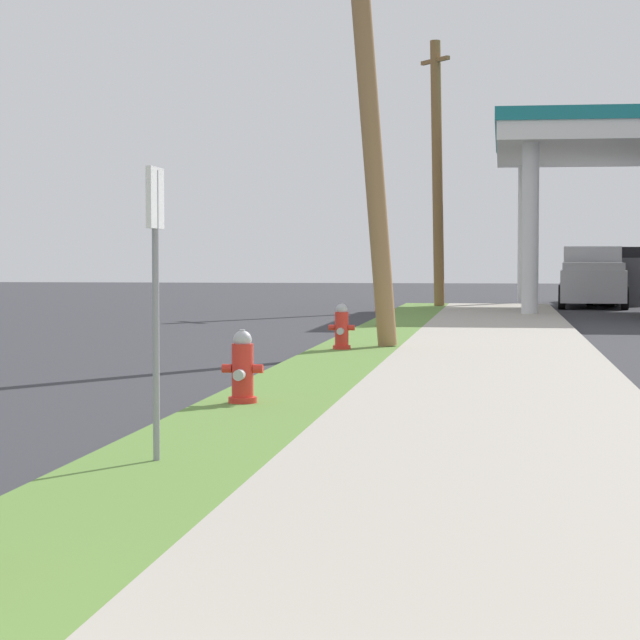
{
  "coord_description": "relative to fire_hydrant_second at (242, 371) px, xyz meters",
  "views": [
    {
      "loc": [
        3.05,
        -2.48,
        1.59
      ],
      "look_at": [
        0.75,
        14.06,
        0.79
      ],
      "focal_mm": 73.03,
      "sensor_mm": 36.0,
      "label": 1
    }
  ],
  "objects": [
    {
      "name": "fire_hydrant_fourth",
      "position": [
        0.11,
        15.08,
        0.0
      ],
      "size": [
        0.42,
        0.37,
        0.74
      ],
      "color": "red",
      "rests_on": "grass_verge"
    },
    {
      "name": "street_sign_post",
      "position": [
        0.12,
        -3.78,
        1.19
      ],
      "size": [
        0.05,
        0.36,
        2.12
      ],
      "color": "gray",
      "rests_on": "grass_verge"
    },
    {
      "name": "fire_hydrant_second",
      "position": [
        0.0,
        0.0,
        0.0
      ],
      "size": [
        0.42,
        0.38,
        0.74
      ],
      "color": "red",
      "rests_on": "grass_verge"
    },
    {
      "name": "utility_pole_midground",
      "position": [
        0.39,
        8.33,
        4.27
      ],
      "size": [
        1.41,
        1.46,
        9.02
      ],
      "color": "#937047",
      "rests_on": "grass_verge"
    },
    {
      "name": "truck_black_at_far_bay",
      "position": [
        6.41,
        33.78,
        0.47
      ],
      "size": [
        2.34,
        5.48,
        1.97
      ],
      "color": "black",
      "rests_on": "ground"
    },
    {
      "name": "utility_pole_background",
      "position": [
        0.64,
        27.29,
        3.83
      ],
      "size": [
        0.95,
        1.18,
        8.14
      ],
      "color": "olive",
      "rests_on": "grass_verge"
    },
    {
      "name": "truck_silver_at_forecourt",
      "position": [
        5.54,
        30.14,
        0.47
      ],
      "size": [
        2.39,
        5.5,
        1.97
      ],
      "color": "#BCBCC1",
      "rests_on": "ground"
    },
    {
      "name": "fire_hydrant_third",
      "position": [
        0.05,
        7.87,
        0.0
      ],
      "size": [
        0.42,
        0.37,
        0.74
      ],
      "color": "red",
      "rests_on": "grass_verge"
    }
  ]
}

